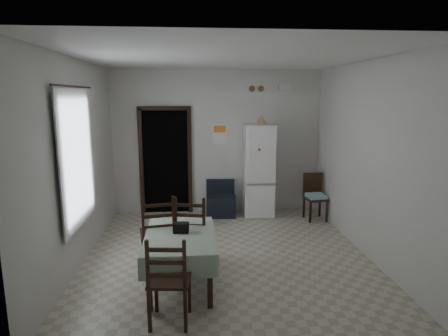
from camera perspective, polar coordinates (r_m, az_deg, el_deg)
name	(u,v)px	position (r m, az deg, el deg)	size (l,w,h in m)	color
ground	(227,255)	(5.85, 0.40, -13.07)	(4.50, 4.50, 0.00)	#B1A890
ceiling	(227,57)	(5.37, 0.44, 16.51)	(4.20, 4.50, 0.02)	white
wall_back	(217,142)	(7.64, -1.05, 3.95)	(4.20, 0.02, 2.90)	silver
wall_front	(249,205)	(3.24, 3.89, -5.72)	(4.20, 0.02, 2.90)	silver
wall_left	(78,163)	(5.64, -21.34, 0.71)	(0.02, 4.50, 2.90)	silver
wall_right	(367,159)	(5.98, 20.91, 1.28)	(0.02, 4.50, 2.90)	silver
doorway	(167,160)	(7.91, -8.75, 1.21)	(1.06, 0.52, 2.22)	black
window_recess	(69,158)	(5.45, -22.51, 1.36)	(0.10, 1.20, 1.60)	silver
curtain	(78,158)	(5.42, -21.40, 1.39)	(0.02, 1.45, 1.85)	beige
curtain_rod	(73,86)	(5.36, -22.01, 11.46)	(0.02, 0.02, 1.60)	black
calendar	(220,134)	(7.61, -0.67, 5.22)	(0.28, 0.02, 0.40)	white
calendar_image	(220,129)	(7.60, -0.67, 5.96)	(0.24, 0.01, 0.14)	orange
light_switch	(225,159)	(7.69, 0.08, 1.37)	(0.08, 0.02, 0.12)	beige
vent_left	(252,89)	(7.65, 4.29, 11.96)	(0.12, 0.12, 0.03)	brown
vent_right	(261,89)	(7.68, 5.65, 11.94)	(0.12, 0.12, 0.03)	brown
emergency_light	(284,87)	(7.75, 9.18, 12.07)	(0.25, 0.07, 0.09)	white
fridge	(259,170)	(7.51, 5.28, -0.38)	(0.59, 0.59, 1.82)	white
tan_cone	(261,120)	(7.38, 5.69, 7.32)	(0.24, 0.24, 0.19)	tan
navy_seat	(221,199)	(7.55, -0.44, -4.67)	(0.57, 0.56, 0.70)	black
corner_chair	(316,197)	(7.47, 13.80, -4.37)	(0.39, 0.39, 0.90)	black
dining_table	(181,260)	(4.90, -6.62, -13.71)	(0.86, 1.31, 0.68)	#92A68E
black_bag	(181,228)	(4.81, -6.57, -9.02)	(0.19, 0.12, 0.13)	black
dining_chair_far_left	(158,232)	(5.29, -10.08, -9.52)	(0.47, 0.47, 1.09)	black
dining_chair_far_right	(193,230)	(5.33, -4.74, -9.44)	(0.45, 0.45, 1.05)	black
dining_chair_near_head	(170,278)	(4.12, -8.30, -16.31)	(0.43, 0.43, 1.00)	black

